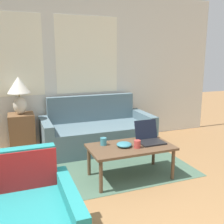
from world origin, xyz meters
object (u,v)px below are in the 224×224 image
(cup_yellow, at_px, (103,141))
(couch, at_px, (97,133))
(table_lamp, at_px, (19,91))
(snack_bowl, at_px, (124,144))
(cup_navy, at_px, (137,144))
(coffee_table, at_px, (130,149))
(laptop, at_px, (149,137))

(cup_yellow, bearing_deg, couch, 76.84)
(couch, distance_m, table_lamp, 1.42)
(couch, distance_m, snack_bowl, 1.25)
(table_lamp, height_order, snack_bowl, table_lamp)
(cup_yellow, bearing_deg, table_lamp, 127.80)
(cup_navy, distance_m, cup_yellow, 0.43)
(cup_yellow, height_order, snack_bowl, cup_yellow)
(cup_navy, xyz_separation_m, snack_bowl, (-0.14, 0.09, -0.02))
(coffee_table, xyz_separation_m, cup_navy, (0.05, -0.09, 0.09))
(table_lamp, height_order, cup_navy, table_lamp)
(cup_navy, bearing_deg, cup_yellow, 145.76)
(couch, distance_m, cup_navy, 1.35)
(cup_navy, bearing_deg, snack_bowl, 145.95)
(laptop, xyz_separation_m, cup_yellow, (-0.61, 0.09, -0.01))
(cup_yellow, bearing_deg, snack_bowl, -34.36)
(table_lamp, bearing_deg, cup_yellow, -52.20)
(couch, bearing_deg, table_lamp, 173.62)
(couch, height_order, cup_navy, couch)
(laptop, bearing_deg, cup_navy, -148.89)
(laptop, xyz_separation_m, snack_bowl, (-0.39, -0.06, -0.03))
(snack_bowl, bearing_deg, cup_yellow, 145.64)
(cup_navy, height_order, cup_yellow, same)
(couch, xyz_separation_m, snack_bowl, (-0.03, -1.23, 0.20))
(couch, relative_size, coffee_table, 1.73)
(couch, bearing_deg, laptop, -73.00)
(cup_yellow, bearing_deg, laptop, -8.55)
(table_lamp, distance_m, coffee_table, 1.96)
(cup_yellow, bearing_deg, coffee_table, -25.86)
(table_lamp, bearing_deg, cup_navy, -48.27)
(table_lamp, bearing_deg, couch, -6.38)
(laptop, height_order, cup_navy, laptop)
(table_lamp, height_order, coffee_table, table_lamp)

